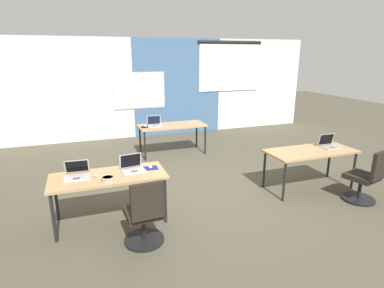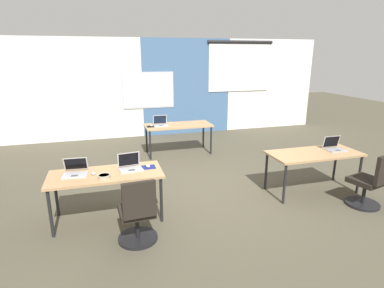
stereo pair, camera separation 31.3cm
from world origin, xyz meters
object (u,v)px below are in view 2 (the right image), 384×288
Objects in this scene: chair_near_right_end at (370,185)px; laptop_near_left_inner at (130,166)px; desk_near_left at (106,177)px; snack_bowl at (104,176)px; desk_far_center at (178,127)px; mouse_near_left_inner at (148,166)px; mouse_near_left_end at (93,173)px; desk_near_right at (314,156)px; laptop_near_right_end at (334,147)px; mouse_far_left at (151,126)px; chair_near_left_inner at (138,216)px; laptop_near_left_end at (75,171)px; laptop_far_left at (160,123)px.

laptop_near_left_inner is at bearing -26.57° from chair_near_right_end.
desk_near_left is 0.23m from snack_bowl.
desk_far_center is 2.95m from mouse_near_left_inner.
mouse_near_left_inner is at bearing -27.57° from chair_near_right_end.
mouse_near_left_inner is at bearing 6.80° from desk_near_left.
desk_near_left and desk_far_center have the same top height.
laptop_near_left_inner is 3.30× the size of mouse_near_left_end.
desk_near_left is 3.50m from desk_near_right.
mouse_near_left_end is (-3.67, -0.00, 0.08)m from desk_near_right.
mouse_near_left_end is at bearing -179.09° from laptop_near_right_end.
laptop_near_right_end is 3.94m from mouse_far_left.
mouse_near_left_inner and mouse_far_left have the same top height.
laptop_near_right_end is at bearing -100.05° from chair_near_right_end.
desk_near_right is 3.67m from mouse_near_left_end.
laptop_near_right_end is at bearing 0.67° from desk_near_left.
laptop_near_right_end is at bearing 3.64° from snack_bowl.
chair_near_right_end is (3.37, -0.85, -0.36)m from mouse_near_left_inner.
mouse_far_left is at bearing 79.95° from mouse_near_left_inner.
laptop_near_right_end is (3.59, 0.79, 0.39)m from chair_near_left_inner.
chair_near_right_end is (0.05, -0.82, -0.39)m from laptop_near_right_end.
laptop_near_right_end is at bearing 3.28° from laptop_near_left_end.
laptop_near_left_inner is at bearing 179.83° from laptop_near_right_end.
laptop_near_left_inner and laptop_far_left have the same top height.
laptop_far_left reaches higher than chair_near_left_inner.
laptop_far_left is (1.32, 2.83, 0.11)m from desk_near_left.
laptop_far_left is at bearing 133.55° from laptop_near_right_end.
laptop_near_right_end reaches higher than laptop_near_left_end.
snack_bowl reaches higher than desk_near_right.
chair_near_left_inner is (-1.40, -3.54, -0.28)m from desk_far_center.
snack_bowl reaches higher than desk_far_center.
laptop_far_left is 3.15× the size of mouse_far_left.
mouse_far_left is (1.27, 2.77, 0.00)m from mouse_near_left_end.
mouse_near_left_inner is 0.92× the size of mouse_far_left.
laptop_near_right_end is at bearing -51.50° from desk_far_center.
laptop_near_right_end reaches higher than chair_near_right_end.
mouse_near_left_inner reaches higher than desk_far_center.
mouse_near_left_inner is (-2.88, 0.07, 0.08)m from desk_near_right.
chair_near_right_end is at bearing -50.76° from mouse_far_left.
laptop_near_left_inner is 3.59× the size of mouse_near_left_inner.
mouse_far_left is (-2.40, 2.77, 0.08)m from desk_near_right.
mouse_far_left reaches higher than desk_near_left.
chair_near_right_end is 4.07m from snack_bowl.
laptop_near_right_end is (3.94, 0.05, 0.11)m from desk_near_left.
mouse_near_left_end reaches higher than desk_far_center.
mouse_near_left_inner is 0.29× the size of laptop_far_left.
laptop_far_left is (0.70, 2.75, 0.03)m from mouse_near_left_inner.
laptop_far_left is (-2.18, 2.83, 0.11)m from desk_near_right.
desk_near_right is 3.15m from laptop_near_left_inner.
desk_near_right is 3.30m from desk_far_center.
chair_near_left_inner is at bearing -55.13° from snack_bowl.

